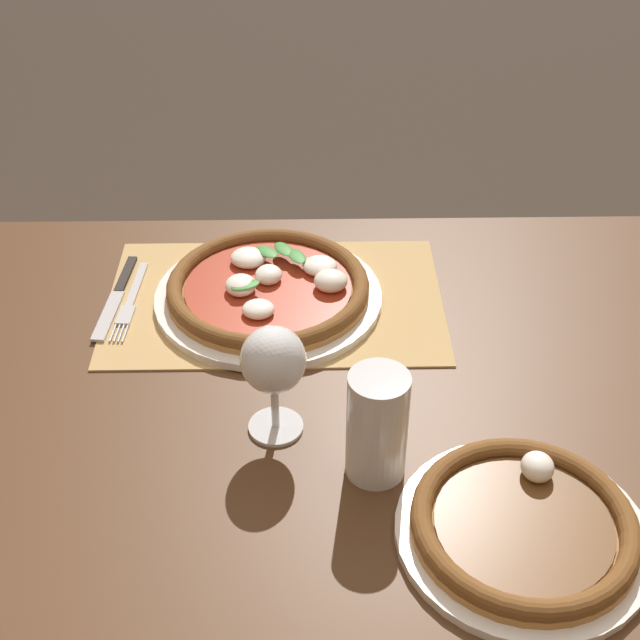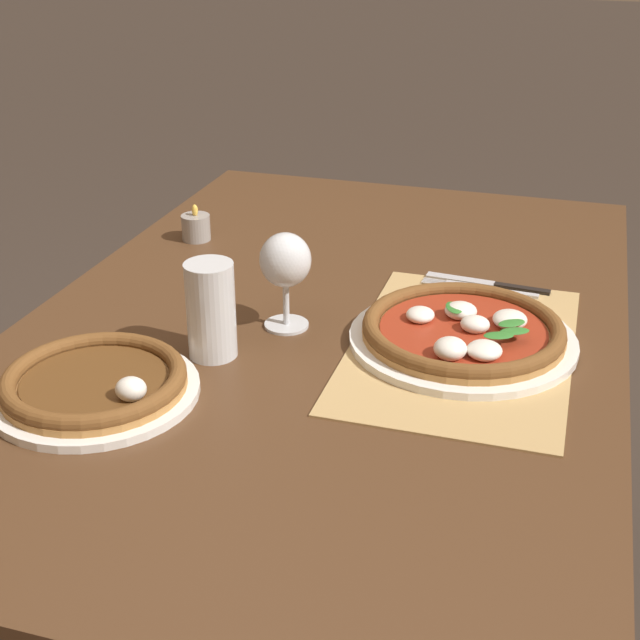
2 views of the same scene
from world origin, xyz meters
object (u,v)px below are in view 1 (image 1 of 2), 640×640
object	(u,v)px
wine_glass	(273,364)
knife	(116,297)
pint_glass	(377,427)
fork	(131,301)
pizza_far	(524,526)
pizza_near	(269,289)

from	to	relation	value
wine_glass	knife	distance (m)	0.39
pint_glass	fork	world-z (taller)	pint_glass
wine_glass	knife	xyz separation A→B (m)	(0.25, -0.28, -0.10)
pizza_far	knife	distance (m)	0.70
pizza_near	pint_glass	world-z (taller)	pint_glass
pint_glass	fork	bearing A→B (deg)	-44.90
pizza_near	wine_glass	distance (m)	0.29
fork	wine_glass	bearing A→B (deg)	129.63
pizza_near	knife	world-z (taller)	pizza_near
wine_glass	fork	distance (m)	0.37
pint_glass	wine_glass	bearing A→B (deg)	-31.16
pizza_far	pizza_near	bearing A→B (deg)	-57.19
fork	knife	xyz separation A→B (m)	(0.02, -0.01, 0.00)
pizza_near	fork	size ratio (longest dim) A/B	1.70
wine_glass	fork	world-z (taller)	wine_glass
fork	pint_glass	bearing A→B (deg)	135.10
pizza_near	pint_glass	size ratio (longest dim) A/B	2.36
pizza_near	knife	xyz separation A→B (m)	(0.23, -0.01, -0.02)
pizza_near	pint_glass	bearing A→B (deg)	111.37
pizza_far	fork	world-z (taller)	pizza_far
knife	wine_glass	bearing A→B (deg)	131.33
wine_glass	pizza_far	bearing A→B (deg)	147.20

